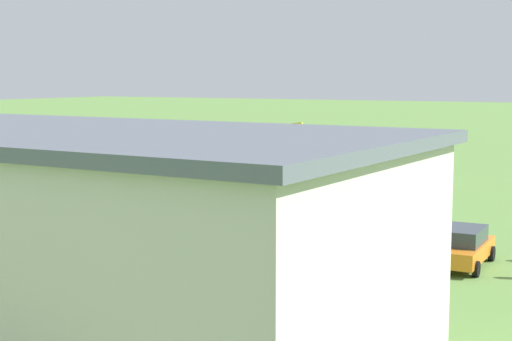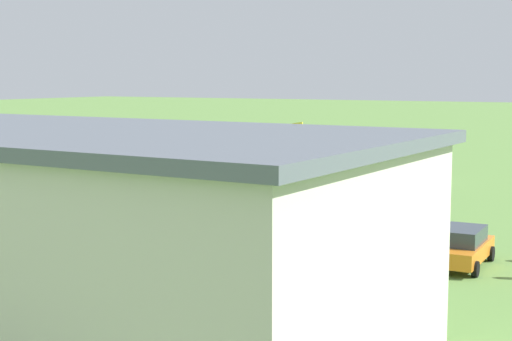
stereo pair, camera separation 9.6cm
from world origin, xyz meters
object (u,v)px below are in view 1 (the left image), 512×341
at_px(biplane, 323,152).
at_px(person_watching_takeoff, 52,199).
at_px(car_orange, 463,246).
at_px(person_by_parked_cars, 42,191).

xyz_separation_m(biplane, person_watching_takeoff, (9.46, 17.12, -1.84)).
bearing_deg(person_watching_takeoff, car_orange, 176.82).
height_order(biplane, car_orange, biplane).
distance_m(car_orange, person_by_parked_cars, 27.47).
bearing_deg(biplane, person_watching_takeoff, 61.08).
bearing_deg(biplane, person_by_parked_cars, 50.68).
bearing_deg(car_orange, person_watching_takeoff, -3.18).
bearing_deg(person_watching_takeoff, person_by_parked_cars, -36.34).
bearing_deg(car_orange, biplane, -51.03).
distance_m(person_watching_takeoff, person_by_parked_cars, 3.54).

